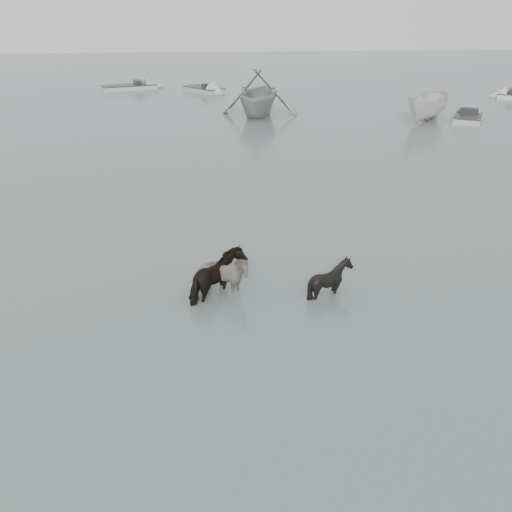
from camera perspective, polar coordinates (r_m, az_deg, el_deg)
name	(u,v)px	position (r m, az deg, el deg)	size (l,w,h in m)	color
ground	(213,290)	(15.75, -4.28, -3.44)	(140.00, 140.00, 0.00)	#495754
pony_pinto	(220,269)	(15.33, -3.58, -1.36)	(0.74, 1.63, 1.38)	black
pony_dark	(219,269)	(15.17, -3.73, -1.27)	(1.55, 1.32, 1.56)	black
pony_black	(331,272)	(15.39, 7.48, -1.61)	(1.04, 1.17, 1.29)	black
rowboat_trail	(259,91)	(38.91, 0.30, 16.17)	(5.20, 6.03, 3.17)	#969997
boat_small	(428,106)	(38.86, 16.84, 14.20)	(1.86, 4.95, 1.91)	silver
skiff_port	(468,115)	(39.71, 20.47, 13.06)	(4.27, 1.60, 0.75)	#A9ACA9
skiff_mid	(204,87)	(49.18, -5.24, 16.46)	(4.98, 1.60, 0.75)	#9EA09E
skiff_far	(129,85)	(51.36, -12.61, 16.35)	(6.29, 1.60, 0.75)	#ADB0AD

